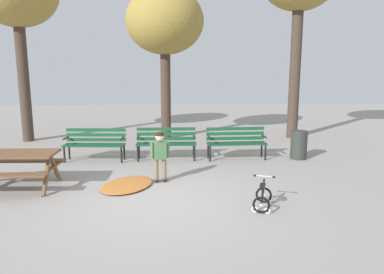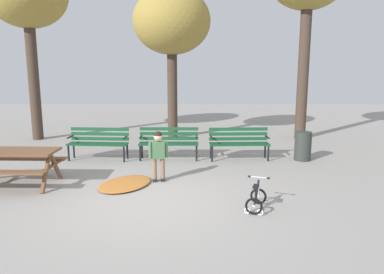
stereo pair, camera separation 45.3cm
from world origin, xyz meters
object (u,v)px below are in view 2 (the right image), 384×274
object	(u,v)px
park_bench_far_left	(99,141)
trash_bin	(303,146)
child_standing	(158,152)
park_bench_right	(239,141)
kids_bicycle	(256,198)
park_bench_left	(169,140)
picnic_table	(13,158)

from	to	relation	value
park_bench_far_left	trash_bin	size ratio (longest dim) A/B	2.11
child_standing	park_bench_right	bearing A→B (deg)	44.86
park_bench_far_left	kids_bicycle	world-z (taller)	park_bench_far_left
park_bench_far_left	child_standing	xyz separation A→B (m)	(1.80, -1.95, 0.15)
park_bench_left	park_bench_right	xyz separation A→B (m)	(1.90, -0.03, 0.00)
trash_bin	park_bench_right	bearing A→B (deg)	177.04
park_bench_left	park_bench_right	world-z (taller)	same
park_bench_far_left	park_bench_right	bearing A→B (deg)	0.35
picnic_table	park_bench_left	distance (m)	3.88
picnic_table	child_standing	size ratio (longest dim) A/B	1.64
park_bench_left	trash_bin	bearing A→B (deg)	-1.94
park_bench_far_left	child_standing	bearing A→B (deg)	-47.29
trash_bin	child_standing	bearing A→B (deg)	-152.92
park_bench_far_left	park_bench_left	distance (m)	1.89
picnic_table	park_bench_right	xyz separation A→B (m)	(4.99, 2.30, -0.08)
park_bench_right	trash_bin	xyz separation A→B (m)	(1.71, -0.09, -0.12)
park_bench_right	picnic_table	bearing A→B (deg)	-155.22
child_standing	trash_bin	bearing A→B (deg)	27.08
picnic_table	park_bench_right	distance (m)	5.50
picnic_table	park_bench_far_left	distance (m)	2.58
trash_bin	picnic_table	bearing A→B (deg)	-161.69
park_bench_right	kids_bicycle	bearing A→B (deg)	-91.83
park_bench_right	park_bench_far_left	bearing A→B (deg)	-179.65
park_bench_right	child_standing	xyz separation A→B (m)	(-1.99, -1.98, 0.15)
kids_bicycle	park_bench_far_left	bearing A→B (deg)	135.83
park_bench_far_left	park_bench_right	world-z (taller)	same
park_bench_left	park_bench_right	distance (m)	1.90
picnic_table	kids_bicycle	xyz separation A→B (m)	(4.88, -1.29, -0.39)
trash_bin	park_bench_far_left	bearing A→B (deg)	179.32
park_bench_right	kids_bicycle	world-z (taller)	park_bench_right
child_standing	trash_bin	size ratio (longest dim) A/B	1.44
picnic_table	kids_bicycle	bearing A→B (deg)	-14.81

